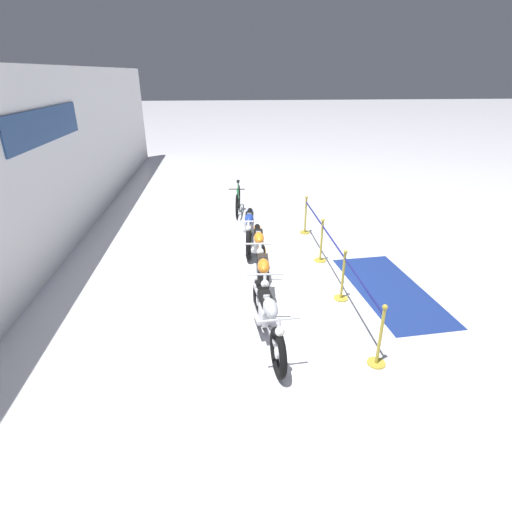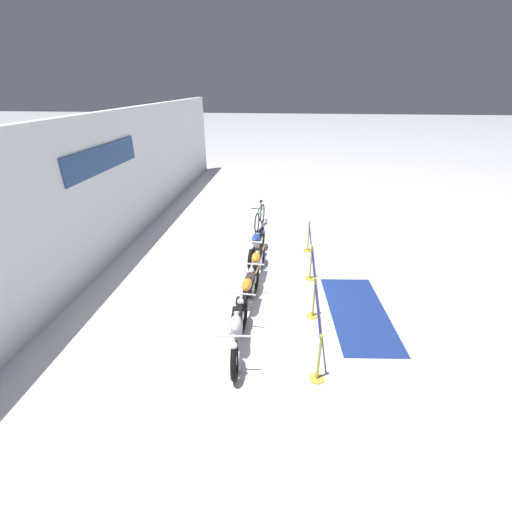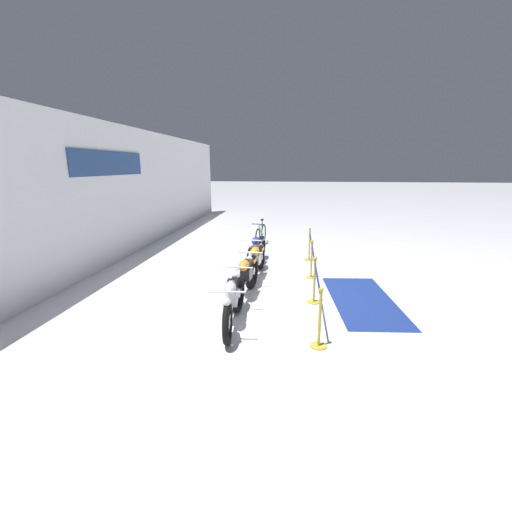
% 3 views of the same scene
% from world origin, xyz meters
% --- Properties ---
extents(ground_plane, '(120.00, 120.00, 0.00)m').
position_xyz_m(ground_plane, '(0.00, 0.00, 0.00)').
color(ground_plane, silver).
extents(back_wall, '(28.00, 0.29, 4.20)m').
position_xyz_m(back_wall, '(0.01, 5.12, 2.10)').
color(back_wall, white).
rests_on(back_wall, ground).
extents(motorcycle_silver_0, '(2.20, 0.62, 0.95)m').
position_xyz_m(motorcycle_silver_0, '(-2.11, 0.59, 0.47)').
color(motorcycle_silver_0, black).
rests_on(motorcycle_silver_0, ground).
extents(motorcycle_orange_1, '(2.38, 0.62, 0.98)m').
position_xyz_m(motorcycle_orange_1, '(-0.74, 0.52, 0.48)').
color(motorcycle_orange_1, black).
rests_on(motorcycle_orange_1, ground).
extents(motorcycle_orange_2, '(2.36, 0.62, 0.94)m').
position_xyz_m(motorcycle_orange_2, '(0.73, 0.47, 0.46)').
color(motorcycle_orange_2, black).
rests_on(motorcycle_orange_2, ground).
extents(motorcycle_blue_3, '(2.27, 0.62, 0.96)m').
position_xyz_m(motorcycle_blue_3, '(1.93, 0.59, 0.48)').
color(motorcycle_blue_3, black).
rests_on(motorcycle_blue_3, ground).
extents(bicycle, '(1.76, 0.48, 0.98)m').
position_xyz_m(bicycle, '(4.60, 0.74, 0.40)').
color(bicycle, black).
rests_on(bicycle, ground).
extents(stanchion_far_left, '(5.58, 0.28, 1.05)m').
position_xyz_m(stanchion_far_left, '(-1.16, -1.01, 0.66)').
color(stanchion_far_left, gold).
rests_on(stanchion_far_left, ground).
extents(stanchion_mid_left, '(0.28, 0.28, 1.05)m').
position_xyz_m(stanchion_mid_left, '(-0.83, -1.01, 0.36)').
color(stanchion_mid_left, gold).
rests_on(stanchion_mid_left, ground).
extents(stanchion_mid_right, '(0.28, 0.28, 1.05)m').
position_xyz_m(stanchion_mid_right, '(0.91, -1.01, 0.36)').
color(stanchion_mid_right, gold).
rests_on(stanchion_mid_right, ground).
extents(stanchion_far_right, '(0.28, 0.28, 1.05)m').
position_xyz_m(stanchion_far_right, '(2.72, -1.01, 0.36)').
color(stanchion_far_right, gold).
rests_on(stanchion_far_right, ground).
extents(floor_banner, '(3.19, 1.59, 0.01)m').
position_xyz_m(floor_banner, '(-0.57, -2.11, 0.00)').
color(floor_banner, navy).
rests_on(floor_banner, ground).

